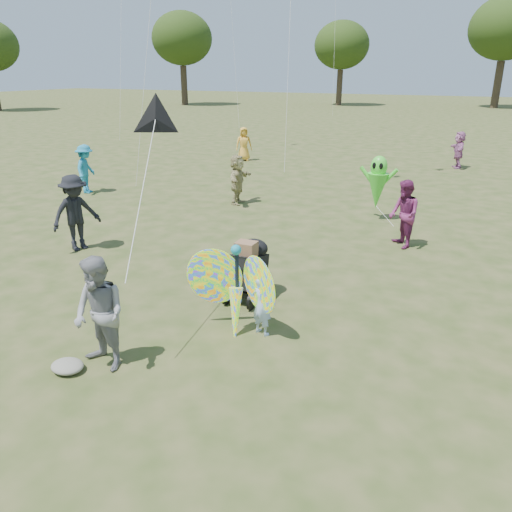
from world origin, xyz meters
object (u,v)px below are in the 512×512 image
Objects in this scene: crowd_i at (86,169)px; alien_kite at (377,185)px; adult_man at (100,314)px; butterfly_kite at (236,291)px; crowd_d at (238,179)px; crowd_e at (404,214)px; crowd_b at (76,213)px; child_girl at (262,305)px; crowd_j at (459,150)px; crowd_g at (244,144)px; jogging_stroller at (249,266)px.

alien_kite is (9.32, 0.93, 0.18)m from crowd_i.
adult_man is 2.04m from butterfly_kite.
adult_man is at bearing -171.11° from crowd_d.
crowd_b is at bearing -96.39° from crowd_e.
child_girl is 5.66m from crowd_b.
crowd_b reaches higher than crowd_j.
crowd_j is at bearing -5.60° from crowd_b.
crowd_e reaches higher than crowd_g.
butterfly_kite is at bearing -74.02° from jogging_stroller.
crowd_e reaches higher than crowd_j.
crowd_e is at bearing 72.82° from butterfly_kite.
crowd_d reaches higher than butterfly_kite.
crowd_b is 5.30m from butterfly_kite.
crowd_j is (1.46, 16.06, 0.26)m from child_girl.
butterfly_kite is (0.35, -1.15, 0.07)m from jogging_stroller.
crowd_d is at bearing -179.23° from alien_kite.
crowd_i is at bearing -17.49° from child_girl.
butterfly_kite is at bearing -50.49° from crowd_e.
alien_kite is at bearing -24.07° from crowd_j.
crowd_d is at bearing -43.84° from child_girl.
crowd_b is at bearing -159.60° from crowd_i.
crowd_j is (8.78, 2.21, 0.01)m from crowd_g.
butterfly_kite is at bearing -98.32° from crowd_g.
crowd_g is at bearing 137.44° from alien_kite.
crowd_d is at bearing 117.39° from butterfly_kite.
crowd_g is 8.00m from crowd_i.
crowd_g is (-5.76, 15.61, -0.07)m from adult_man.
jogging_stroller is (8.43, -5.00, -0.17)m from crowd_i.
crowd_g is 0.84× the size of alien_kite.
child_girl is at bearing -144.28° from crowd_i.
crowd_e is (5.23, -1.88, 0.03)m from crowd_d.
child_girl is 7.01m from alien_kite.
alien_kite is (-1.32, -9.07, 0.23)m from crowd_j.
jogging_stroller is (-0.75, 1.07, 0.13)m from child_girl.
butterfly_kite is at bearing -145.82° from crowd_i.
crowd_b is 1.15× the size of crowd_j.
crowd_e is at bearing -116.38° from crowd_i.
adult_man reaches higher than crowd_j.
alien_kite reaches higher than jogging_stroller.
crowd_g is at bearing -46.16° from child_girl.
crowd_g is 0.84× the size of butterfly_kite.
adult_man reaches higher than jogging_stroller.
butterfly_kite is (-1.86, -16.15, -0.06)m from crowd_j.
crowd_d is 5.56m from crowd_e.
alien_kite is (4.18, 0.06, 0.22)m from crowd_d.
crowd_e reaches higher than butterfly_kite.
adult_man reaches higher than crowd_d.
butterfly_kite reaches higher than jogging_stroller.
jogging_stroller is at bearing -141.49° from crowd_i.
adult_man is 0.92× the size of butterfly_kite.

